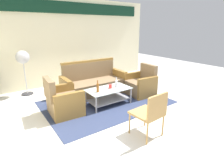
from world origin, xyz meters
The scene contains 12 objects.
ground_plane centered at (0.00, 0.00, 0.00)m, with size 14.00×14.00×0.00m, color silver.
wall_back centered at (0.00, 3.05, 1.48)m, with size 6.52×0.19×2.80m.
rug centered at (0.12, 0.80, 0.01)m, with size 3.08×2.14×0.01m, color #2D3856.
couch centered at (0.13, 1.47, 0.32)m, with size 1.81×0.77×0.96m.
armchair_left centered at (-1.01, 0.81, 0.29)m, with size 0.74×0.80×0.85m.
armchair_right centered at (1.24, 0.71, 0.29)m, with size 0.74×0.80×0.85m.
coffee_table centered at (0.11, 0.67, 0.27)m, with size 1.10×0.60×0.40m.
bottle_brown centered at (-0.23, 0.63, 0.52)m, with size 0.06×0.06×0.29m.
bottle_clear centered at (0.34, 0.67, 0.51)m, with size 0.07×0.07×0.25m.
cup centered at (0.17, 0.68, 0.46)m, with size 0.08×0.08×0.10m, color red.
pedestal_fan centered at (-1.44, 2.60, 1.01)m, with size 0.36×0.36×1.27m.
wicker_chair centered at (-0.08, -0.91, 0.49)m, with size 0.51×0.51×0.84m.
Camera 1 is at (-2.24, -2.83, 1.89)m, focal length 28.87 mm.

